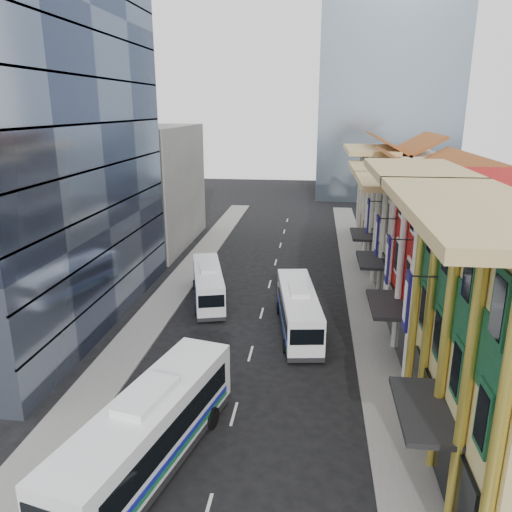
# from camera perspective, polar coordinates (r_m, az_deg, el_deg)

# --- Properties ---
(sidewalk_right) EXTENTS (3.00, 90.00, 0.15)m
(sidewalk_right) POSITION_cam_1_polar(r_m,az_deg,el_deg) (40.80, 12.70, -6.84)
(sidewalk_right) COLOR slate
(sidewalk_right) RESTS_ON ground
(sidewalk_left) EXTENTS (3.00, 90.00, 0.15)m
(sidewalk_left) POSITION_cam_1_polar(r_m,az_deg,el_deg) (42.44, -10.89, -5.79)
(sidewalk_left) COLOR slate
(sidewalk_left) RESTS_ON ground
(shophouse_red) EXTENTS (8.00, 10.00, 12.00)m
(shophouse_red) POSITION_cam_1_polar(r_m,az_deg,el_deg) (35.25, 23.00, -1.28)
(shophouse_red) COLOR #A81613
(shophouse_red) RESTS_ON ground
(shophouse_cream_near) EXTENTS (8.00, 9.00, 10.00)m
(shophouse_cream_near) POSITION_cam_1_polar(r_m,az_deg,el_deg) (44.35, 19.63, 1.23)
(shophouse_cream_near) COLOR beige
(shophouse_cream_near) RESTS_ON ground
(shophouse_cream_mid) EXTENTS (8.00, 9.00, 10.00)m
(shophouse_cream_mid) POSITION_cam_1_polar(r_m,az_deg,el_deg) (52.92, 17.61, 3.80)
(shophouse_cream_mid) COLOR beige
(shophouse_cream_mid) RESTS_ON ground
(shophouse_cream_far) EXTENTS (8.00, 12.00, 11.00)m
(shophouse_cream_far) POSITION_cam_1_polar(r_m,az_deg,el_deg) (62.98, 15.97, 6.35)
(shophouse_cream_far) COLOR beige
(shophouse_cream_far) RESTS_ON ground
(office_tower) EXTENTS (12.00, 26.00, 30.00)m
(office_tower) POSITION_cam_1_polar(r_m,az_deg,el_deg) (40.22, -25.41, 13.60)
(office_tower) COLOR #39425B
(office_tower) RESTS_ON ground
(office_block_far) EXTENTS (10.00, 18.00, 14.00)m
(office_block_far) POSITION_cam_1_polar(r_m,az_deg,el_deg) (61.34, -12.39, 7.77)
(office_block_far) COLOR gray
(office_block_far) RESTS_ON ground
(bus_left_near) EXTENTS (5.66, 12.74, 3.98)m
(bus_left_near) POSITION_cam_1_polar(r_m,az_deg,el_deg) (24.46, -12.13, -18.86)
(bus_left_near) COLOR white
(bus_left_near) RESTS_ON ground
(bus_left_far) EXTENTS (4.81, 10.17, 3.18)m
(bus_left_far) POSITION_cam_1_polar(r_m,az_deg,el_deg) (42.95, -5.50, -3.12)
(bus_left_far) COLOR silver
(bus_left_far) RESTS_ON ground
(bus_right) EXTENTS (3.98, 11.02, 3.46)m
(bus_right) POSITION_cam_1_polar(r_m,az_deg,el_deg) (37.21, 4.86, -6.06)
(bus_right) COLOR white
(bus_right) RESTS_ON ground
(sedan_left) EXTENTS (2.37, 4.22, 1.35)m
(sedan_left) POSITION_cam_1_polar(r_m,az_deg,el_deg) (27.86, -15.07, -17.49)
(sedan_left) COLOR silver
(sedan_left) RESTS_ON ground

